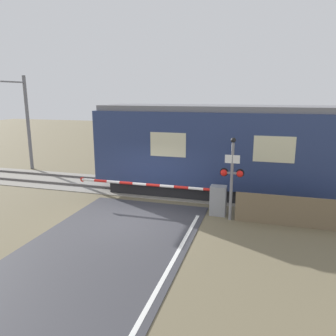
% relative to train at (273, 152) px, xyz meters
% --- Properties ---
extents(ground_plane, '(80.00, 80.00, 0.00)m').
position_rel_train_xyz_m(ground_plane, '(-4.84, -4.05, -2.07)').
color(ground_plane, '#6B6047').
extents(track_bed, '(36.00, 3.20, 0.13)m').
position_rel_train_xyz_m(track_bed, '(-4.84, 0.00, -2.05)').
color(track_bed, gray).
rests_on(track_bed, ground_plane).
extents(train, '(15.59, 2.95, 4.05)m').
position_rel_train_xyz_m(train, '(0.00, 0.00, 0.00)').
color(train, black).
rests_on(train, ground_plane).
extents(crossing_barrier, '(6.20, 0.44, 1.15)m').
position_rel_train_xyz_m(crossing_barrier, '(-2.49, -2.69, -1.42)').
color(crossing_barrier, gray).
rests_on(crossing_barrier, ground_plane).
extents(signal_post, '(0.87, 0.26, 3.05)m').
position_rel_train_xyz_m(signal_post, '(-1.44, -3.06, -0.33)').
color(signal_post, gray).
rests_on(signal_post, ground_plane).
extents(catenary_pole, '(0.20, 1.90, 5.59)m').
position_rel_train_xyz_m(catenary_pole, '(-14.06, 1.95, 0.87)').
color(catenary_pole, slate).
rests_on(catenary_pole, ground_plane).
extents(roadside_fence, '(3.89, 0.06, 1.10)m').
position_rel_train_xyz_m(roadside_fence, '(0.68, -3.11, -1.52)').
color(roadside_fence, '#726047').
rests_on(roadside_fence, ground_plane).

